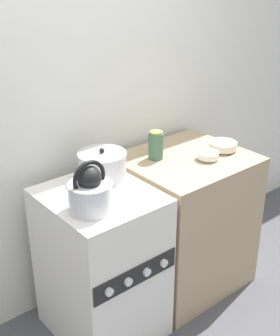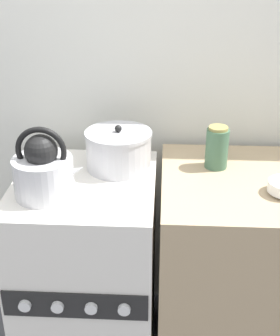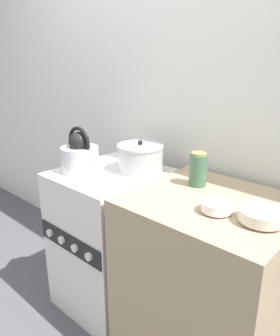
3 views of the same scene
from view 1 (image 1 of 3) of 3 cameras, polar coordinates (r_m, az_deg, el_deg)
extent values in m
cube|color=silver|center=(2.59, -10.84, 7.57)|extent=(7.00, 0.06, 2.50)
cube|color=silver|center=(2.63, -4.70, -11.64)|extent=(0.54, 0.60, 0.88)
cube|color=black|center=(2.38, -0.45, -13.01)|extent=(0.52, 0.01, 0.11)
cylinder|color=silver|center=(2.29, -3.78, -14.84)|extent=(0.04, 0.02, 0.04)
cylinder|color=silver|center=(2.34, -1.43, -13.70)|extent=(0.04, 0.02, 0.04)
cylinder|color=silver|center=(2.40, 0.84, -12.57)|extent=(0.04, 0.02, 0.04)
cylinder|color=silver|center=(2.46, 2.94, -11.51)|extent=(0.04, 0.02, 0.04)
cube|color=tan|center=(3.00, 5.39, -6.46)|extent=(0.74, 0.66, 0.89)
cylinder|color=silver|center=(2.23, -6.09, -3.54)|extent=(0.21, 0.21, 0.14)
sphere|color=black|center=(2.18, -6.21, -1.22)|extent=(0.12, 0.12, 0.12)
torus|color=black|center=(2.18, -6.20, -1.25)|extent=(0.18, 0.02, 0.18)
cone|color=silver|center=(2.27, -4.01, -2.30)|extent=(0.11, 0.05, 0.08)
cylinder|color=#B2B2B7|center=(2.53, -4.60, 0.10)|extent=(0.26, 0.26, 0.14)
cylinder|color=#B2B2B7|center=(2.50, -4.66, 1.70)|extent=(0.26, 0.26, 0.01)
sphere|color=black|center=(2.49, -4.67, 2.14)|extent=(0.03, 0.03, 0.03)
cylinder|color=beige|center=(2.92, 10.02, 2.25)|extent=(0.08, 0.08, 0.01)
cylinder|color=beige|center=(2.91, 10.06, 2.73)|extent=(0.17, 0.17, 0.04)
cylinder|color=white|center=(2.78, 8.26, 1.13)|extent=(0.06, 0.06, 0.01)
cylinder|color=white|center=(2.77, 8.29, 1.58)|extent=(0.13, 0.13, 0.04)
cylinder|color=#3F664C|center=(2.74, 1.95, 2.70)|extent=(0.09, 0.09, 0.16)
cylinder|color=#998C4C|center=(2.71, 1.97, 4.36)|extent=(0.08, 0.08, 0.01)
camera|label=2|loc=(1.53, 41.87, 6.76)|focal=50.00mm
camera|label=3|loc=(2.62, 37.20, 8.72)|focal=35.00mm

